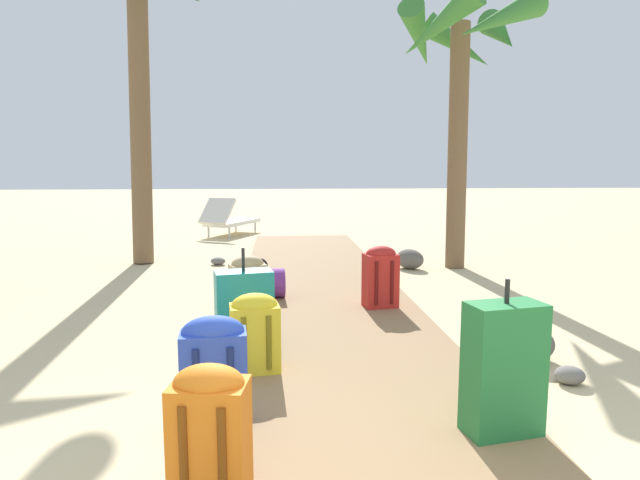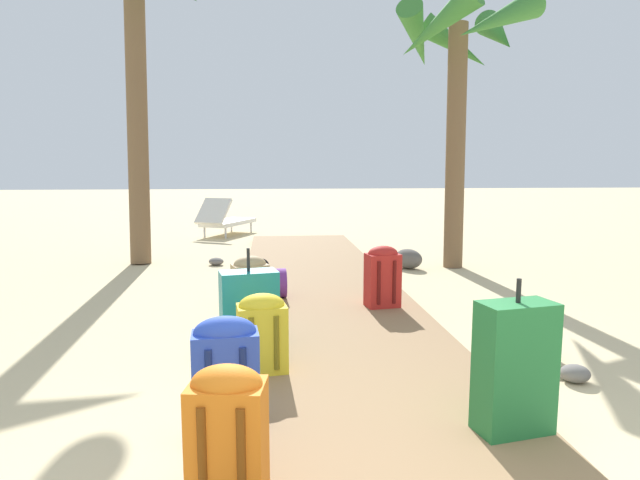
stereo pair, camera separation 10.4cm
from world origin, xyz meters
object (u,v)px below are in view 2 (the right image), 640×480
suitcase_teal (249,308)px  backpack_red (383,275)px  palm_tree_far_left (138,14)px  backpack_blue (226,371)px  suitcase_green (515,367)px  backpack_orange (228,431)px  duffel_bag_purple (261,283)px  lounge_chair (225,220)px  backpack_tan (250,282)px  backpack_yellow (262,331)px  palm_tree_far_right (460,60)px

suitcase_teal → backpack_red: (1.23, 1.00, 0.03)m
backpack_red → palm_tree_far_left: 5.35m
backpack_blue → suitcase_green: (1.44, -0.15, 0.02)m
backpack_orange → duffel_bag_purple: (0.08, 3.38, -0.15)m
lounge_chair → backpack_tan: bearing=-83.3°
backpack_yellow → suitcase_green: (1.27, -0.93, 0.06)m
backpack_yellow → palm_tree_far_left: palm_tree_far_left is taller
backpack_tan → palm_tree_far_left: bearing=116.8°
backpack_yellow → backpack_orange: bearing=-94.8°
suitcase_green → palm_tree_far_left: size_ratio=0.17×
backpack_yellow → suitcase_green: suitcase_green is taller
backpack_tan → suitcase_green: bearing=-60.1°
duffel_bag_purple → suitcase_green: (1.31, -2.92, 0.18)m
backpack_orange → backpack_yellow: (0.12, 1.38, -0.02)m
suitcase_green → lounge_chair: size_ratio=0.48×
palm_tree_far_left → palm_tree_far_right: bearing=-11.3°
duffel_bag_purple → palm_tree_far_left: bearing=122.2°
backpack_orange → duffel_bag_purple: backpack_orange is taller
backpack_yellow → backpack_red: 1.91m
palm_tree_far_left → backpack_red: bearing=-47.9°
backpack_orange → backpack_red: 3.18m
backpack_tan → backpack_yellow: size_ratio=1.00×
backpack_yellow → palm_tree_far_left: bearing=110.4°
backpack_blue → palm_tree_far_left: size_ratio=0.13×
backpack_yellow → palm_tree_far_right: (2.63, 3.87, 2.48)m
backpack_red → palm_tree_far_left: size_ratio=0.13×
palm_tree_far_left → backpack_blue: bearing=-73.9°
backpack_tan → palm_tree_far_right: palm_tree_far_right is taller
backpack_red → lounge_chair: size_ratio=0.36×
backpack_blue → duffel_bag_purple: bearing=87.2°
suitcase_teal → backpack_tan: bearing=91.5°
backpack_orange → palm_tree_far_right: 6.42m
backpack_blue → backpack_yellow: backpack_blue is taller
backpack_orange → duffel_bag_purple: size_ratio=1.09×
suitcase_green → backpack_red: size_ratio=1.34×
backpack_orange → suitcase_teal: suitcase_teal is taller
backpack_blue → backpack_yellow: size_ratio=1.14×
suitcase_teal → backpack_yellow: suitcase_teal is taller
backpack_red → lounge_chair: (-1.99, 6.22, -0.06)m
backpack_tan → duffel_bag_purple: size_ratio=1.00×
suitcase_teal → suitcase_green: (1.37, -1.48, 0.05)m
backpack_red → lounge_chair: lounge_chair is taller
backpack_blue → palm_tree_far_left: 6.57m
backpack_tan → suitcase_green: 2.81m
backpack_blue → backpack_tan: bearing=89.0°
backpack_yellow → backpack_red: size_ratio=0.88×
duffel_bag_purple → palm_tree_far_right: palm_tree_far_right is taller
backpack_orange → lounge_chair: bearing=94.7°
suitcase_green → palm_tree_far_left: (-3.04, 5.68, 3.13)m
backpack_tan → backpack_red: 1.25m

